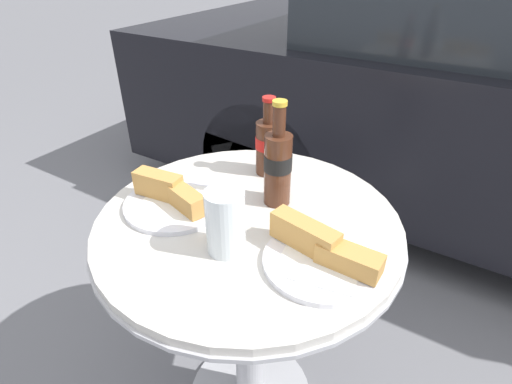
{
  "coord_description": "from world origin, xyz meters",
  "views": [
    {
      "loc": [
        0.4,
        -0.61,
        1.23
      ],
      "look_at": [
        0.0,
        0.03,
        0.75
      ],
      "focal_mm": 28.0,
      "sensor_mm": 36.0,
      "label": 1
    }
  ],
  "objects_px": {
    "bistro_table": "(249,275)",
    "lunch_plate_near": "(173,198)",
    "cola_bottle_left": "(278,165)",
    "cola_bottle_right": "(268,144)",
    "lunch_plate_far": "(321,253)",
    "drinking_glass": "(226,224)"
  },
  "relations": [
    {
      "from": "cola_bottle_left",
      "to": "lunch_plate_far",
      "type": "distance_m",
      "value": 0.24
    },
    {
      "from": "lunch_plate_near",
      "to": "lunch_plate_far",
      "type": "distance_m",
      "value": 0.37
    },
    {
      "from": "bistro_table",
      "to": "lunch_plate_near",
      "type": "height_order",
      "value": "lunch_plate_near"
    },
    {
      "from": "cola_bottle_right",
      "to": "lunch_plate_far",
      "type": "xyz_separation_m",
      "value": [
        0.27,
        -0.25,
        -0.06
      ]
    },
    {
      "from": "drinking_glass",
      "to": "lunch_plate_near",
      "type": "relative_size",
      "value": 0.56
    },
    {
      "from": "lunch_plate_near",
      "to": "cola_bottle_left",
      "type": "bearing_deg",
      "value": 35.17
    },
    {
      "from": "drinking_glass",
      "to": "cola_bottle_left",
      "type": "bearing_deg",
      "value": 89.34
    },
    {
      "from": "lunch_plate_far",
      "to": "cola_bottle_left",
      "type": "bearing_deg",
      "value": 141.37
    },
    {
      "from": "cola_bottle_left",
      "to": "lunch_plate_near",
      "type": "height_order",
      "value": "cola_bottle_left"
    },
    {
      "from": "cola_bottle_left",
      "to": "cola_bottle_right",
      "type": "height_order",
      "value": "cola_bottle_left"
    },
    {
      "from": "bistro_table",
      "to": "drinking_glass",
      "type": "height_order",
      "value": "drinking_glass"
    },
    {
      "from": "bistro_table",
      "to": "cola_bottle_right",
      "type": "relative_size",
      "value": 3.36
    },
    {
      "from": "bistro_table",
      "to": "lunch_plate_far",
      "type": "relative_size",
      "value": 3.0
    },
    {
      "from": "bistro_table",
      "to": "lunch_plate_near",
      "type": "xyz_separation_m",
      "value": [
        -0.18,
        -0.05,
        0.19
      ]
    },
    {
      "from": "cola_bottle_left",
      "to": "lunch_plate_near",
      "type": "xyz_separation_m",
      "value": [
        -0.2,
        -0.14,
        -0.08
      ]
    },
    {
      "from": "cola_bottle_left",
      "to": "lunch_plate_far",
      "type": "relative_size",
      "value": 1.07
    },
    {
      "from": "bistro_table",
      "to": "cola_bottle_right",
      "type": "xyz_separation_m",
      "value": [
        -0.07,
        0.2,
        0.26
      ]
    },
    {
      "from": "cola_bottle_left",
      "to": "cola_bottle_right",
      "type": "relative_size",
      "value": 1.2
    },
    {
      "from": "lunch_plate_far",
      "to": "lunch_plate_near",
      "type": "bearing_deg",
      "value": 179.94
    },
    {
      "from": "cola_bottle_left",
      "to": "lunch_plate_near",
      "type": "relative_size",
      "value": 1.04
    },
    {
      "from": "bistro_table",
      "to": "drinking_glass",
      "type": "bearing_deg",
      "value": -79.67
    },
    {
      "from": "bistro_table",
      "to": "lunch_plate_far",
      "type": "xyz_separation_m",
      "value": [
        0.2,
        -0.05,
        0.2
      ]
    }
  ]
}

